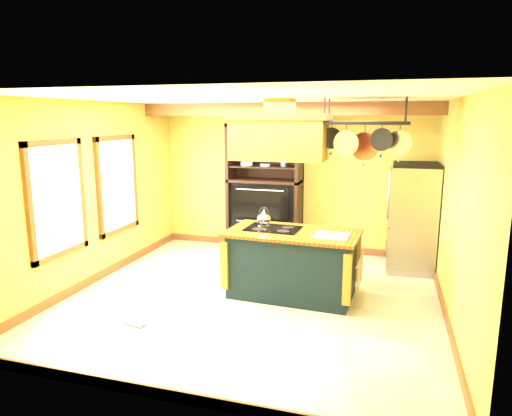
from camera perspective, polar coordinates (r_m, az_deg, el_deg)
The scene contains 15 objects.
floor at distance 6.47m, azimuth -0.29°, elevation -11.07°, with size 5.00×5.00×0.00m, color beige.
ceiling at distance 5.99m, azimuth -0.32°, elevation 13.57°, with size 5.00×5.00×0.00m, color white.
wall_back at distance 8.48m, azimuth 4.60°, elevation 3.71°, with size 5.00×0.02×2.70m, color gold.
wall_front at distance 3.83m, azimuth -11.25°, elevation -5.77°, with size 5.00×0.02×2.70m, color gold.
wall_left at distance 7.21m, azimuth -19.70°, elevation 1.75°, with size 0.02×5.00×2.70m, color gold.
wall_right at distance 5.89m, azimuth 23.69°, elevation -0.55°, with size 0.02×5.00×2.70m, color gold.
ceiling_beam at distance 7.63m, azimuth 3.47°, elevation 12.22°, with size 5.00×0.15×0.20m, color brown.
window_near at distance 6.56m, azimuth -23.57°, elevation 1.03°, with size 0.06×1.06×1.56m.
window_far at distance 7.67m, azimuth -16.89°, elevation 2.83°, with size 0.06×1.06×1.56m.
kitchen_island at distance 6.41m, azimuth 4.55°, elevation -6.84°, with size 1.85×1.09×1.11m.
range_hood at distance 6.15m, azimuth 2.98°, elevation 9.11°, with size 1.31×0.74×0.80m.
pot_rack at distance 5.99m, azimuth 13.47°, elevation 9.30°, with size 1.16×0.54×0.79m.
refrigerator at distance 7.81m, azimuth 18.92°, elevation -1.41°, with size 0.74×0.87×1.70m.
hutch at distance 8.41m, azimuth 1.17°, elevation 0.61°, with size 1.33×0.60×2.36m.
floor_register at distance 5.87m, azimuth -14.89°, elevation -13.86°, with size 0.28×0.12×0.01m, color black.
Camera 1 is at (1.73, -5.73, 2.46)m, focal length 32.00 mm.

